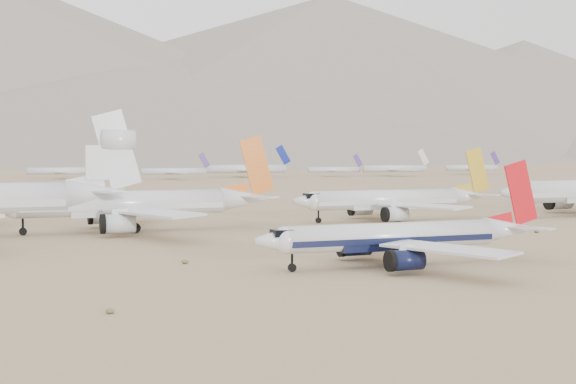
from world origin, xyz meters
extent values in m
plane|color=#87724E|center=(0.00, 0.00, 0.00)|extent=(7000.00, 7000.00, 0.00)
cylinder|color=silver|center=(-6.05, 2.89, 3.92)|extent=(28.87, 3.41, 3.41)
cube|color=black|center=(-6.05, 2.89, 3.50)|extent=(28.29, 3.46, 0.77)
sphere|color=silver|center=(-20.49, 2.89, 3.92)|extent=(3.41, 3.41, 3.41)
cube|color=black|center=(-21.00, 2.89, 4.86)|extent=(2.39, 2.22, 0.85)
cone|color=silver|center=(11.79, 2.89, 4.18)|extent=(7.22, 3.41, 3.41)
cube|color=silver|center=(-3.83, -7.23, 3.33)|extent=(11.15, 17.57, 0.53)
cube|color=silver|center=(13.19, -0.43, 4.61)|extent=(4.58, 5.99, 0.20)
cylinder|color=black|center=(-7.66, -4.20, 1.79)|extent=(4.01, 2.46, 2.46)
cube|color=silver|center=(-3.83, 13.02, 3.33)|extent=(11.15, 17.57, 0.53)
cube|color=silver|center=(13.19, 6.21, 4.61)|extent=(4.58, 5.99, 0.20)
cylinder|color=black|center=(-7.66, 9.99, 1.79)|extent=(4.01, 2.46, 2.46)
cube|color=red|center=(13.79, 2.89, 9.16)|extent=(5.47, 0.27, 9.01)
cylinder|color=black|center=(-19.63, 2.89, 0.51)|extent=(1.02, 0.43, 1.02)
cylinder|color=black|center=(-4.85, 0.50, 0.72)|extent=(1.43, 0.85, 1.43)
cylinder|color=black|center=(-4.85, 5.28, 0.72)|extent=(1.43, 0.85, 1.43)
sphere|color=silver|center=(55.28, 58.14, 5.68)|extent=(4.94, 4.94, 4.94)
cube|color=black|center=(54.54, 58.14, 7.04)|extent=(3.46, 3.21, 1.24)
cube|color=silver|center=(78.82, 72.50, 4.82)|extent=(15.75, 24.82, 0.77)
cylinder|color=silver|center=(73.41, 68.22, 2.59)|extent=(5.66, 3.56, 3.56)
cylinder|color=black|center=(56.52, 58.14, 0.74)|extent=(1.48, 0.62, 1.48)
cylinder|color=silver|center=(23.77, 62.26, 4.57)|extent=(32.69, 3.97, 3.97)
cube|color=silver|center=(23.77, 62.26, 4.07)|extent=(32.04, 4.03, 0.89)
sphere|color=silver|center=(7.43, 62.26, 4.57)|extent=(3.97, 3.97, 3.97)
cube|color=black|center=(6.83, 62.26, 5.66)|extent=(2.78, 2.58, 0.99)
cone|color=silver|center=(43.98, 62.26, 4.87)|extent=(8.17, 3.97, 3.97)
cube|color=silver|center=(26.30, 50.73, 3.87)|extent=(12.62, 19.89, 0.61)
cube|color=silver|center=(45.57, 58.48, 5.36)|extent=(5.19, 6.78, 0.24)
cylinder|color=silver|center=(21.96, 54.17, 2.08)|extent=(4.54, 2.86, 2.86)
cube|color=silver|center=(26.30, 73.78, 3.87)|extent=(12.62, 19.89, 0.61)
cube|color=silver|center=(45.57, 66.03, 5.36)|extent=(5.19, 6.78, 0.24)
cylinder|color=silver|center=(21.96, 70.34, 2.08)|extent=(4.54, 2.86, 2.86)
cube|color=gold|center=(46.25, 62.26, 10.53)|extent=(6.20, 0.32, 10.21)
cylinder|color=black|center=(8.42, 62.26, 0.60)|extent=(1.19, 0.50, 1.19)
cylinder|color=black|center=(25.14, 59.47, 0.83)|extent=(1.67, 0.99, 1.67)
cylinder|color=black|center=(25.14, 65.04, 0.83)|extent=(1.67, 0.99, 1.67)
cylinder|color=silver|center=(-31.61, 58.72, 5.24)|extent=(37.26, 4.55, 4.55)
cube|color=silver|center=(-31.61, 58.72, 4.67)|extent=(36.52, 4.62, 1.02)
sphere|color=silver|center=(-50.24, 58.72, 5.24)|extent=(4.55, 4.55, 4.55)
cube|color=black|center=(-50.93, 58.72, 6.49)|extent=(3.19, 2.96, 1.14)
cone|color=silver|center=(-8.58, 58.72, 5.58)|extent=(9.32, 4.55, 4.55)
cube|color=silver|center=(-28.74, 45.57, 4.44)|extent=(14.39, 22.68, 0.70)
cube|color=silver|center=(-6.77, 54.41, 6.15)|extent=(5.92, 7.73, 0.27)
cylinder|color=silver|center=(-33.68, 49.49, 2.39)|extent=(5.18, 3.28, 3.28)
cube|color=silver|center=(-28.74, 71.87, 4.44)|extent=(14.39, 22.68, 0.70)
cube|color=silver|center=(-6.77, 63.03, 6.15)|extent=(5.92, 7.73, 0.27)
cylinder|color=silver|center=(-33.68, 67.95, 2.39)|extent=(5.18, 3.28, 3.28)
cube|color=orange|center=(-5.99, 58.72, 12.04)|extent=(7.06, 0.36, 11.64)
cylinder|color=black|center=(-49.11, 58.72, 0.68)|extent=(1.37, 0.57, 1.37)
cylinder|color=black|center=(-30.06, 55.53, 0.96)|extent=(1.91, 1.14, 1.91)
cylinder|color=black|center=(-30.06, 61.91, 0.96)|extent=(1.91, 1.14, 1.91)
cone|color=silver|center=(-36.05, 58.29, 6.90)|extent=(11.76, 5.63, 5.63)
cube|color=silver|center=(-33.76, 52.87, 7.60)|extent=(7.47, 9.76, 0.34)
cube|color=silver|center=(-33.76, 63.71, 7.60)|extent=(7.47, 9.76, 0.34)
cube|color=silver|center=(-32.78, 58.29, 15.02)|extent=(8.91, 0.45, 14.69)
cylinder|color=silver|center=(-32.45, 58.29, 16.84)|extent=(5.88, 3.65, 3.65)
cylinder|color=silver|center=(-19.50, 339.93, 4.17)|extent=(35.89, 3.55, 3.55)
cube|color=silver|center=(-2.61, 339.93, 10.17)|extent=(7.15, 0.35, 9.00)
cube|color=silver|center=(-19.50, 330.64, 3.64)|extent=(9.46, 16.52, 0.35)
cube|color=silver|center=(-19.50, 349.22, 3.64)|extent=(9.46, 16.52, 0.35)
cylinder|color=silver|center=(33.56, 316.33, 4.06)|extent=(33.59, 3.32, 3.32)
cube|color=#4B2E7E|center=(49.37, 316.33, 9.67)|extent=(6.69, 0.33, 8.43)
cube|color=silver|center=(33.56, 307.63, 3.56)|extent=(8.85, 15.46, 0.33)
cube|color=silver|center=(33.56, 325.02, 3.56)|extent=(8.85, 15.46, 0.33)
cylinder|color=silver|center=(77.03, 331.59, 4.66)|extent=(45.65, 4.51, 4.51)
cube|color=#010E77|center=(98.51, 331.59, 12.28)|extent=(9.09, 0.45, 11.45)
cube|color=silver|center=(77.03, 319.77, 3.98)|extent=(12.03, 21.01, 0.45)
cube|color=silver|center=(77.03, 343.40, 3.98)|extent=(12.03, 21.01, 0.45)
cylinder|color=silver|center=(126.81, 325.18, 3.93)|extent=(31.05, 3.07, 3.07)
cube|color=#4B2E7E|center=(141.43, 325.18, 9.12)|extent=(6.18, 0.31, 7.79)
cube|color=silver|center=(126.81, 317.15, 3.47)|extent=(8.18, 14.30, 0.31)
cube|color=silver|center=(126.81, 333.22, 3.47)|extent=(8.18, 14.30, 0.31)
cylinder|color=silver|center=(162.67, 320.56, 4.34)|extent=(39.30, 3.88, 3.88)
cube|color=silver|center=(181.17, 320.56, 10.91)|extent=(7.83, 0.39, 9.86)
cube|color=silver|center=(162.67, 310.39, 3.76)|extent=(10.35, 18.09, 0.39)
cube|color=silver|center=(162.67, 330.73, 3.76)|extent=(10.35, 18.09, 0.39)
cylinder|color=silver|center=(220.90, 330.87, 4.14)|extent=(35.30, 3.49, 3.49)
cube|color=#4B2E7E|center=(237.51, 330.87, 10.04)|extent=(7.03, 0.35, 8.86)
cube|color=silver|center=(220.90, 321.73, 3.62)|extent=(9.30, 16.25, 0.35)
cube|color=silver|center=(220.90, 340.01, 3.62)|extent=(9.30, 16.25, 0.35)
cone|color=slate|center=(200.00, 1480.00, 120.00)|extent=(1824.00, 1824.00, 240.00)
cone|color=slate|center=(700.00, 1660.00, 190.00)|extent=(2356.00, 2356.00, 380.00)
cone|color=slate|center=(1200.00, 1600.00, 145.00)|extent=(1682.00, 1682.00, 290.00)
cone|color=slate|center=(150.00, 1100.00, 70.00)|extent=(1260.00, 1260.00, 140.00)
ellipsoid|color=brown|center=(-44.10, -14.90, 0.25)|extent=(0.84, 0.84, 0.46)
ellipsoid|color=brown|center=(-30.40, 14.40, 0.29)|extent=(0.98, 0.98, 0.54)
ellipsoid|color=brown|center=(38.10, 30.90, 0.29)|extent=(0.98, 0.98, 0.54)
camera|label=1|loc=(-53.99, -88.54, 14.94)|focal=50.00mm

